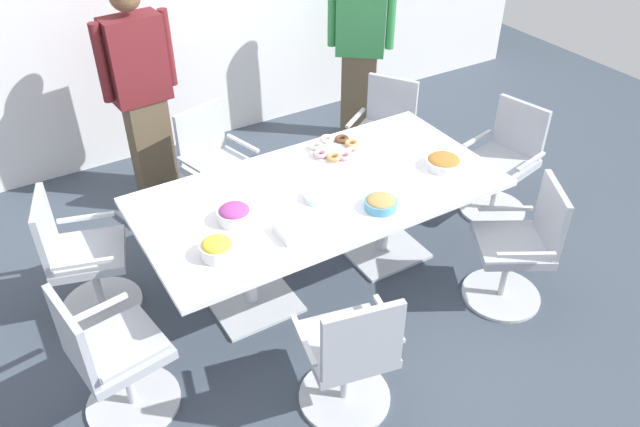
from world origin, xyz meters
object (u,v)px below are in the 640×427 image
(office_chair_4, at_px, (350,358))
(person_standing_1, at_px, (360,45))
(snack_bowl_cookies, at_px, (381,203))
(donut_platter, at_px, (336,149))
(person_standing_0, at_px, (142,90))
(snack_bowl_candy_mix, at_px, (234,214))
(office_chair_3, at_px, (112,362))
(office_chair_5, at_px, (519,251))
(plate_stack, at_px, (319,196))
(napkin_pile, at_px, (294,230))
(office_chair_6, at_px, (503,166))
(snack_bowl_chips_yellow, at_px, (217,248))
(conference_table, at_px, (320,204))
(snack_bowl_pretzels, at_px, (444,162))
(office_chair_1, at_px, (216,171))
(office_chair_2, at_px, (82,262))
(office_chair_0, at_px, (383,139))

(office_chair_4, xyz_separation_m, person_standing_1, (1.87, 2.69, 0.52))
(office_chair_4, xyz_separation_m, snack_bowl_cookies, (0.67, 0.68, 0.39))
(office_chair_4, height_order, donut_platter, office_chair_4)
(person_standing_0, relative_size, snack_bowl_candy_mix, 8.36)
(office_chair_3, distance_m, office_chair_5, 2.63)
(plate_stack, xyz_separation_m, napkin_pile, (-0.32, -0.24, 0.01))
(person_standing_0, relative_size, plate_stack, 9.15)
(office_chair_6, bearing_deg, person_standing_1, -2.46)
(office_chair_5, distance_m, office_chair_6, 1.08)
(snack_bowl_candy_mix, distance_m, snack_bowl_chips_yellow, 0.34)
(conference_table, bearing_deg, office_chair_3, -165.05)
(person_standing_0, bearing_deg, snack_bowl_pretzels, 124.05)
(office_chair_5, distance_m, person_standing_1, 2.59)
(office_chair_1, bearing_deg, donut_platter, 117.11)
(snack_bowl_candy_mix, bearing_deg, snack_bowl_pretzels, -6.65)
(office_chair_5, relative_size, snack_bowl_candy_mix, 4.24)
(conference_table, xyz_separation_m, person_standing_0, (-0.63, 1.69, 0.31))
(office_chair_1, bearing_deg, person_standing_1, -177.96)
(office_chair_3, bearing_deg, office_chair_2, 167.16)
(office_chair_6, xyz_separation_m, donut_platter, (-1.35, 0.40, 0.36))
(office_chair_3, xyz_separation_m, snack_bowl_cookies, (1.79, 0.04, 0.39))
(office_chair_1, relative_size, snack_bowl_chips_yellow, 4.54)
(office_chair_2, height_order, person_standing_1, person_standing_1)
(office_chair_4, height_order, person_standing_0, person_standing_0)
(office_chair_3, bearing_deg, snack_bowl_chips_yellow, 91.86)
(person_standing_1, bearing_deg, office_chair_2, 59.33)
(office_chair_0, distance_m, snack_bowl_candy_mix, 2.00)
(office_chair_3, bearing_deg, donut_platter, 103.52)
(snack_bowl_cookies, distance_m, napkin_pile, 0.60)
(office_chair_1, relative_size, office_chair_3, 1.00)
(donut_platter, bearing_deg, office_chair_0, 30.18)
(office_chair_2, relative_size, snack_bowl_pretzels, 3.61)
(office_chair_2, relative_size, donut_platter, 2.38)
(office_chair_5, bearing_deg, napkin_pile, 98.85)
(snack_bowl_cookies, xyz_separation_m, napkin_pile, (-0.60, 0.05, -0.01))
(office_chair_0, height_order, plate_stack, office_chair_0)
(person_standing_0, bearing_deg, office_chair_0, 149.30)
(office_chair_1, xyz_separation_m, office_chair_3, (-1.26, -1.51, 0.00))
(office_chair_0, distance_m, office_chair_4, 2.46)
(plate_stack, bearing_deg, snack_bowl_candy_mix, 173.40)
(office_chair_0, height_order, office_chair_5, same)
(conference_table, bearing_deg, snack_bowl_chips_yellow, -161.49)
(person_standing_1, distance_m, napkin_pile, 2.66)
(person_standing_0, bearing_deg, office_chair_3, 61.37)
(office_chair_1, relative_size, snack_bowl_pretzels, 3.61)
(office_chair_2, relative_size, snack_bowl_candy_mix, 4.24)
(office_chair_3, distance_m, snack_bowl_cookies, 1.83)
(person_standing_0, xyz_separation_m, person_standing_1, (2.04, -0.06, -0.02))
(snack_bowl_pretzels, xyz_separation_m, snack_bowl_chips_yellow, (-1.73, -0.08, 0.01))
(snack_bowl_chips_yellow, xyz_separation_m, napkin_pile, (0.47, -0.05, -0.03))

